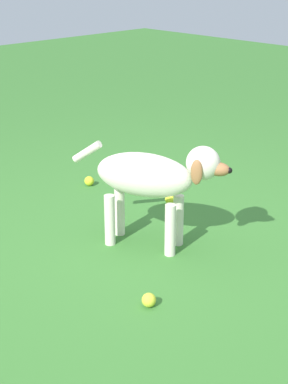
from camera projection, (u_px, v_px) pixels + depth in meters
name	position (u px, v px, depth m)	size (l,w,h in m)	color
ground	(127.00, 255.00, 3.23)	(14.00, 14.00, 0.00)	#38722D
dog	(153.00, 178.00, 3.19)	(0.44, 0.82, 0.60)	silver
tennis_ball_0	(170.00, 199.00, 3.87)	(0.07, 0.07, 0.07)	#D0E22B
tennis_ball_1	(89.00, 181.00, 4.17)	(0.07, 0.07, 0.07)	yellow
tennis_ball_2	(149.00, 300.00, 2.76)	(0.07, 0.07, 0.07)	yellow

